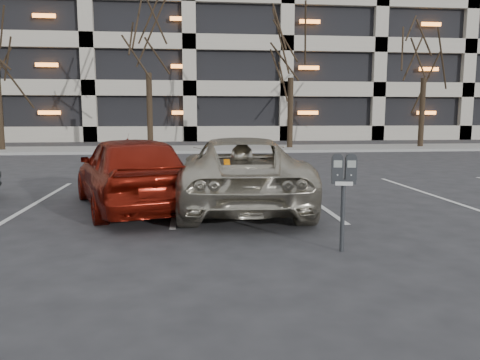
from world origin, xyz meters
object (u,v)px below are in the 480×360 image
tree_d (426,34)px  car_red (131,171)px  tree_b (147,24)px  tree_c (291,33)px  suv_silver (240,172)px  parking_meter (344,178)px

tree_d → car_red: 20.34m
tree_b → car_red: 15.54m
tree_b → tree_c: 7.01m
tree_c → car_red: bearing=-113.1°
tree_d → suv_silver: tree_d is taller
tree_c → tree_d: bearing=0.0°
tree_b → tree_c: bearing=0.0°
tree_d → car_red: (-13.22, -14.57, -5.15)m
tree_b → parking_meter: bearing=-77.8°
parking_meter → car_red: bearing=146.2°
parking_meter → tree_c: bearing=91.9°
tree_d → suv_silver: bearing=-127.5°
parking_meter → suv_silver: size_ratio=0.25×
tree_c → suv_silver: size_ratio=1.62×
tree_b → tree_c: (7.00, 0.00, -0.29)m
tree_b → tree_c: tree_b is taller
tree_b → parking_meter: tree_b is taller
tree_c → suv_silver: tree_c is taller
tree_b → tree_c: size_ratio=1.05×
tree_d → tree_b: bearing=180.0°
suv_silver → tree_d: bearing=-125.0°
tree_d → parking_meter: tree_d is taller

